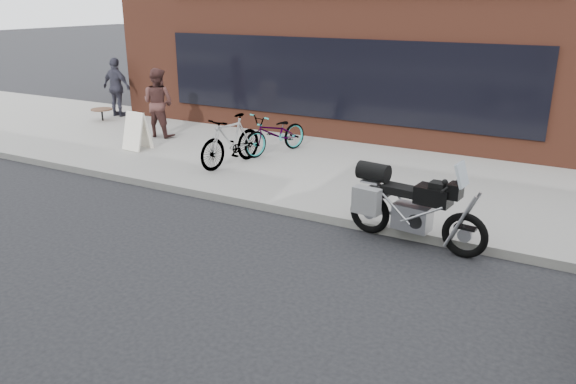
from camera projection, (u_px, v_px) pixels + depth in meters
name	position (u px, v px, depth m)	size (l,w,h in m)	color
ground	(166.00, 341.00, 6.27)	(120.00, 120.00, 0.00)	black
near_sidewalk	(380.00, 173.00, 12.05)	(44.00, 6.00, 0.15)	gray
storefront	(399.00, 43.00, 18.03)	(14.00, 10.07, 4.50)	#5D2C1E
motorcycle	(406.00, 205.00, 8.62)	(2.26, 0.73, 1.43)	black
bicycle_front	(276.00, 133.00, 13.14)	(0.64, 1.84, 0.97)	gray
bicycle_rear	(231.00, 141.00, 12.17)	(0.52, 1.83, 1.10)	gray
sandwich_sign	(137.00, 131.00, 13.52)	(0.61, 0.57, 0.91)	white
cafe_table	(102.00, 110.00, 16.72)	(0.62, 0.62, 0.36)	black
cafe_patron_left	(158.00, 103.00, 14.64)	(0.87, 0.68, 1.79)	#482926
cafe_patron_right	(117.00, 87.00, 17.20)	(1.04, 0.43, 1.78)	#32313E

